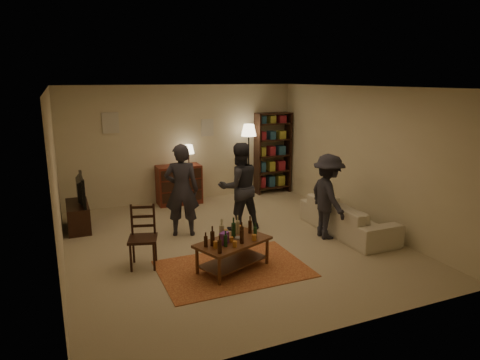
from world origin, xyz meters
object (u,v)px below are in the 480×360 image
bookshelf (273,152)px  person_left (182,190)px  sofa (348,217)px  dining_chair (143,234)px  person_by_sofa (328,197)px  person_right (239,187)px  tv_stand (78,210)px  floor_lamp (249,135)px  dresser (179,183)px  coffee_table (232,244)px

bookshelf → person_left: bookshelf is taller
sofa → person_left: (-2.88, 1.10, 0.55)m
bookshelf → sofa: bearing=-90.8°
dining_chair → person_by_sofa: size_ratio=0.63×
bookshelf → person_right: bearing=-130.0°
person_left → person_right: (1.08, -0.12, -0.02)m
bookshelf → dining_chair: bearing=-140.8°
bookshelf → person_left: 3.60m
tv_stand → floor_lamp: 4.22m
floor_lamp → person_right: floor_lamp is taller
dresser → dining_chair: bearing=-114.6°
dining_chair → dresser: 3.37m
dining_chair → sofa: dining_chair is taller
coffee_table → person_left: size_ratio=0.74×
coffee_table → person_right: 1.85m
sofa → person_left: size_ratio=1.22×
tv_stand → person_left: 2.13m
dining_chair → coffee_table: bearing=-13.6°
dresser → bookshelf: bookshelf is taller
dining_chair → person_right: person_right is taller
coffee_table → person_left: bearing=99.5°
coffee_table → dining_chair: dining_chair is taller
dresser → person_left: person_left is taller
coffee_table → bookshelf: bearing=55.4°
floor_lamp → coffee_table: bearing=-117.5°
coffee_table → floor_lamp: size_ratio=0.71×
person_by_sofa → dining_chair: bearing=94.4°
dresser → sofa: size_ratio=0.65×
sofa → person_right: (-1.80, 0.98, 0.54)m
coffee_table → person_by_sofa: person_by_sofa is taller
person_right → person_by_sofa: size_ratio=1.09×
tv_stand → person_right: (2.85, -1.22, 0.46)m
sofa → floor_lamp: bearing=12.4°
dresser → person_right: person_right is taller
person_left → bookshelf: bearing=-126.2°
person_left → dresser: bearing=-85.2°
dresser → person_by_sofa: 3.70m
dresser → person_right: (0.60, -2.13, 0.36)m
person_by_sofa → dresser: bearing=37.0°
dining_chair → tv_stand: (-0.85, 2.15, -0.13)m
dining_chair → person_right: (2.00, 0.93, 0.33)m
person_left → person_right: person_left is taller
person_left → person_by_sofa: person_left is taller
dresser → person_by_sofa: size_ratio=0.88×
coffee_table → floor_lamp: 4.30m
bookshelf → sofa: (-0.05, -3.18, -0.73)m
person_right → tv_stand: bearing=-23.3°
person_right → dining_chair: bearing=24.9°
person_left → sofa: bearing=177.6°
floor_lamp → person_left: bearing=-138.5°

